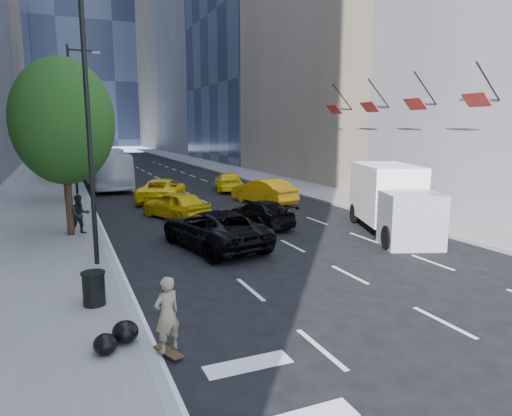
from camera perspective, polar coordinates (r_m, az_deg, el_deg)
name	(u,v)px	position (r m, az deg, el deg)	size (l,w,h in m)	color
ground	(323,279)	(14.78, 8.38, -8.73)	(160.00, 160.00, 0.00)	black
sidewalk_left	(42,184)	(42.18, -25.20, 2.72)	(6.00, 120.00, 0.15)	slate
sidewalk_right	(251,175)	(45.60, -0.59, 4.15)	(4.00, 120.00, 0.15)	slate
tower_right_far	(188,41)	(115.56, -8.56, 19.99)	(20.00, 24.00, 50.00)	#84755B
lamp_near	(92,93)	(15.97, -19.77, 13.35)	(2.13, 0.22, 10.00)	black
lamp_far	(75,111)	(33.93, -21.74, 11.14)	(2.13, 0.22, 10.00)	black
tree_near	(63,122)	(20.90, -22.95, 9.90)	(4.20, 4.20, 7.46)	black
tree_mid	(61,118)	(30.90, -23.16, 10.31)	(4.50, 4.50, 7.99)	black
tree_far	(61,129)	(43.90, -23.19, 9.07)	(3.90, 3.90, 6.92)	black
traffic_signal	(69,133)	(51.91, -22.31, 8.72)	(2.48, 0.53, 5.20)	black
facade_flags	(393,102)	(28.41, 16.73, 12.54)	(1.85, 13.30, 2.05)	black
skateboarder	(167,319)	(9.88, -11.05, -13.51)	(0.59, 0.39, 1.62)	#8C7B57
black_sedan_lincoln	(214,229)	(18.17, -5.29, -2.62)	(2.53, 5.50, 1.53)	black
black_sedan_mercedes	(261,213)	(22.13, 0.64, -0.65)	(1.77, 4.36, 1.27)	black
taxi_a	(176,205)	(24.34, -10.01, 0.41)	(1.73, 4.30, 1.47)	#DCB30B
taxi_b	(264,191)	(28.65, 0.98, 2.10)	(1.66, 4.77, 1.57)	orange
taxi_c	(162,190)	(30.14, -11.63, 2.22)	(2.49, 5.39, 1.50)	yellow
taxi_d	(229,182)	(34.65, -3.42, 3.29)	(1.92, 4.73, 1.37)	yellow
city_bus	(105,168)	(38.77, -18.31, 4.79)	(2.60, 11.10, 3.09)	silver
box_truck	(392,200)	(21.32, 16.60, 1.02)	(4.37, 6.75, 3.04)	white
pedestrian_a	(80,215)	(21.18, -21.15, -0.77)	(0.84, 0.65, 1.72)	black
trash_can	(94,289)	(12.77, -19.61, -9.54)	(0.57, 0.57, 0.85)	black
garbage_bags	(117,337)	(10.40, -16.93, -15.14)	(0.97, 0.94, 0.48)	black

